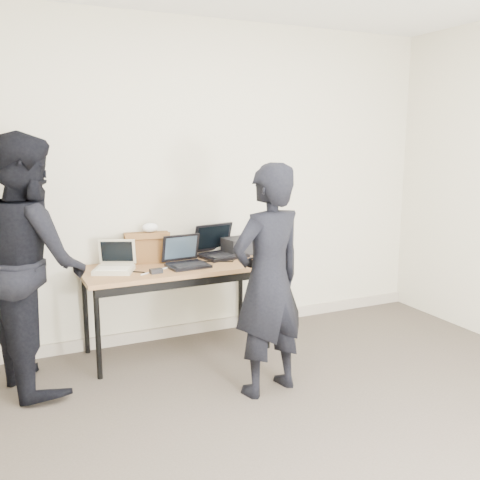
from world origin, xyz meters
TOP-DOWN VIEW (x-y plane):
  - room at (0.00, 0.00)m, footprint 4.60×4.60m
  - desk at (-0.31, 1.91)m, footprint 1.51×0.66m
  - laptop_beige at (-0.80, 1.94)m, footprint 0.37×0.37m
  - laptop_center at (-0.25, 1.88)m, footprint 0.34×0.33m
  - laptop_right at (0.13, 2.10)m, footprint 0.43×0.42m
  - leather_satchel at (-0.49, 2.14)m, footprint 0.38×0.23m
  - tissue at (-0.46, 2.14)m, footprint 0.14×0.11m
  - equipment_box at (0.32, 2.10)m, footprint 0.28×0.25m
  - power_brick at (-0.53, 1.74)m, footprint 0.10×0.07m
  - cables at (-0.27, 1.91)m, footprint 1.15×0.44m
  - person_typist at (0.02, 0.98)m, footprint 0.64×0.50m
  - person_observer at (-1.41, 1.77)m, footprint 0.85×0.99m
  - baseboard at (0.00, 2.23)m, footprint 4.50×0.03m

SIDE VIEW (x-z plane):
  - baseboard at x=0.00m, z-range 0.00..0.10m
  - desk at x=-0.31m, z-range 0.30..1.02m
  - cables at x=-0.27m, z-range 0.72..0.73m
  - power_brick at x=-0.53m, z-range 0.72..0.75m
  - laptop_beige at x=-0.80m, z-range 0.65..0.88m
  - laptop_center at x=-0.25m, z-range 0.65..0.90m
  - laptop_right at x=0.13m, z-range 0.65..0.92m
  - person_typist at x=0.02m, z-range 0.00..1.57m
  - equipment_box at x=0.32m, z-range 0.72..0.86m
  - leather_satchel at x=-0.49m, z-range 0.72..0.97m
  - person_observer at x=-1.41m, z-range 0.00..1.77m
  - tissue at x=-0.46m, z-range 0.97..1.04m
  - room at x=0.00m, z-range -0.05..2.75m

